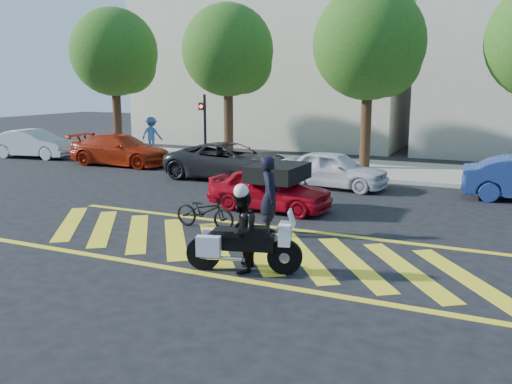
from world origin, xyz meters
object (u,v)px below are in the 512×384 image
at_px(police_motorcycle, 242,244).
at_px(officer_moto, 241,232).
at_px(red_convertible, 270,189).
at_px(parked_mid_left, 230,161).
at_px(parked_mid_right, 334,169).
at_px(bicycle, 205,211).
at_px(officer_bike, 270,196).
at_px(parked_far_left, 34,144).
at_px(parked_left, 121,150).

relative_size(police_motorcycle, officer_moto, 1.39).
distance_m(red_convertible, parked_mid_left, 5.37).
bearing_deg(parked_mid_right, bicycle, 173.36).
bearing_deg(officer_bike, red_convertible, 1.96).
height_order(parked_far_left, parked_mid_right, parked_far_left).
distance_m(red_convertible, parked_left, 11.04).
relative_size(parked_far_left, parked_mid_left, 0.84).
height_order(parked_left, parked_mid_right, parked_left).
distance_m(bicycle, officer_moto, 3.43).
bearing_deg(parked_left, red_convertible, -120.87).
xyz_separation_m(bicycle, police_motorcycle, (2.31, -2.54, 0.10)).
relative_size(officer_bike, police_motorcycle, 0.85).
height_order(bicycle, red_convertible, red_convertible).
xyz_separation_m(police_motorcycle, parked_left, (-11.30, 10.46, 0.14)).
height_order(police_motorcycle, parked_mid_right, parked_mid_right).
relative_size(police_motorcycle, red_convertible, 0.61).
xyz_separation_m(police_motorcycle, parked_mid_right, (-0.92, 9.25, 0.10)).
bearing_deg(parked_far_left, parked_mid_right, -102.15).
xyz_separation_m(red_convertible, parked_mid_left, (-3.45, 4.12, 0.08)).
distance_m(police_motorcycle, parked_far_left, 19.91).
bearing_deg(police_motorcycle, parked_mid_left, 103.12).
bearing_deg(parked_mid_right, red_convertible, 175.40).
relative_size(officer_moto, parked_left, 0.34).
relative_size(officer_bike, red_convertible, 0.52).
bearing_deg(parked_mid_left, officer_bike, -144.89).
height_order(red_convertible, parked_far_left, parked_far_left).
bearing_deg(bicycle, police_motorcycle, -134.59).
height_order(parked_left, parked_mid_left, parked_mid_left).
height_order(officer_bike, red_convertible, officer_bike).
distance_m(police_motorcycle, parked_mid_right, 9.30).
height_order(officer_moto, parked_mid_left, officer_moto).
xyz_separation_m(police_motorcycle, parked_far_left, (-16.82, 10.65, 0.15)).
bearing_deg(bicycle, red_convertible, -11.80).
xyz_separation_m(parked_left, parked_mid_right, (10.37, -1.21, -0.04)).
bearing_deg(parked_left, parked_far_left, 86.01).
height_order(bicycle, parked_far_left, parked_far_left).
xyz_separation_m(red_convertible, parked_mid_right, (0.70, 4.12, 0.03)).
distance_m(bicycle, parked_far_left, 16.63).
distance_m(officer_bike, parked_far_left, 18.07).
relative_size(officer_bike, officer_moto, 1.19).
bearing_deg(parked_far_left, parked_left, -99.08).
bearing_deg(parked_mid_left, red_convertible, -139.48).
xyz_separation_m(officer_moto, parked_left, (-11.28, 10.45, -0.12)).
bearing_deg(officer_moto, police_motorcycle, 43.69).
bearing_deg(officer_moto, red_convertible, -178.22).
bearing_deg(parked_far_left, bicycle, -126.35).
xyz_separation_m(officer_bike, officer_moto, (0.57, -2.73, -0.15)).
relative_size(police_motorcycle, parked_mid_right, 0.59).
distance_m(officer_moto, parked_mid_left, 10.54).
distance_m(officer_bike, parked_left, 13.21).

